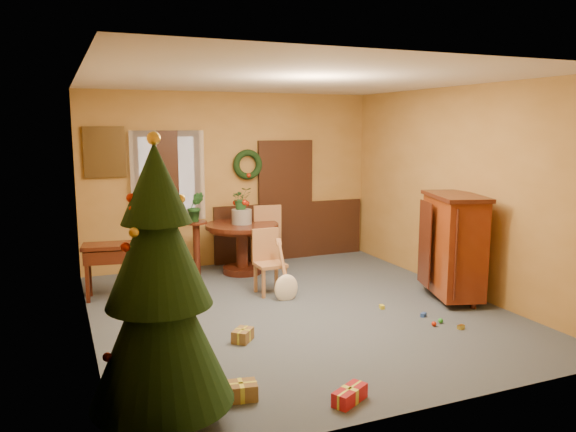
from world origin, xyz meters
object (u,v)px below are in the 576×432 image
chair_near (268,259)px  christmas_tree (159,292)px  sideboard (454,244)px  dining_table (242,239)px  writing_desk (115,257)px

chair_near → christmas_tree: bearing=-123.8°
chair_near → sideboard: bearing=-29.4°
chair_near → sideboard: size_ratio=0.63×
dining_table → chair_near: bearing=-89.7°
christmas_tree → sideboard: 4.62m
dining_table → christmas_tree: 4.70m
dining_table → chair_near: chair_near is taller
chair_near → christmas_tree: 3.70m
writing_desk → christmas_tree: bearing=-90.2°
dining_table → christmas_tree: christmas_tree is taller
chair_near → sideboard: 2.56m
dining_table → chair_near: size_ratio=1.28×
chair_near → christmas_tree: size_ratio=0.39×
chair_near → writing_desk: (-2.02, 0.58, 0.08)m
dining_table → writing_desk: (-2.01, -0.58, 0.01)m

